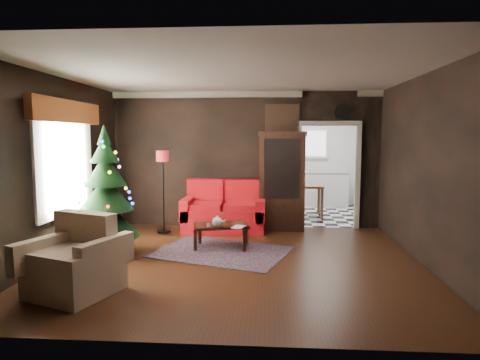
# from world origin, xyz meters

# --- Properties ---
(floor) EXTENTS (5.50, 5.50, 0.00)m
(floor) POSITION_xyz_m (0.00, 0.00, 0.00)
(floor) COLOR black
(floor) RESTS_ON ground
(ceiling) EXTENTS (5.50, 5.50, 0.00)m
(ceiling) POSITION_xyz_m (0.00, 0.00, 2.80)
(ceiling) COLOR white
(ceiling) RESTS_ON ground
(wall_back) EXTENTS (5.50, 0.00, 5.50)m
(wall_back) POSITION_xyz_m (0.00, 2.50, 1.40)
(wall_back) COLOR black
(wall_back) RESTS_ON ground
(wall_front) EXTENTS (5.50, 0.00, 5.50)m
(wall_front) POSITION_xyz_m (0.00, -2.50, 1.40)
(wall_front) COLOR black
(wall_front) RESTS_ON ground
(wall_left) EXTENTS (0.00, 5.50, 5.50)m
(wall_left) POSITION_xyz_m (-2.75, 0.00, 1.40)
(wall_left) COLOR black
(wall_left) RESTS_ON ground
(wall_right) EXTENTS (0.00, 5.50, 5.50)m
(wall_right) POSITION_xyz_m (2.75, 0.00, 1.40)
(wall_right) COLOR black
(wall_right) RESTS_ON ground
(doorway) EXTENTS (1.10, 0.10, 2.10)m
(doorway) POSITION_xyz_m (1.70, 2.50, 1.05)
(doorway) COLOR silver
(doorway) RESTS_ON ground
(left_window) EXTENTS (0.05, 1.60, 1.40)m
(left_window) POSITION_xyz_m (-2.71, 0.20, 1.45)
(left_window) COLOR white
(left_window) RESTS_ON wall_left
(valance) EXTENTS (0.12, 2.10, 0.35)m
(valance) POSITION_xyz_m (-2.63, 0.20, 2.27)
(valance) COLOR brown
(valance) RESTS_ON wall_left
(kitchen_floor) EXTENTS (3.00, 3.00, 0.00)m
(kitchen_floor) POSITION_xyz_m (1.70, 4.00, 0.00)
(kitchen_floor) COLOR white
(kitchen_floor) RESTS_ON ground
(kitchen_window) EXTENTS (0.70, 0.06, 0.70)m
(kitchen_window) POSITION_xyz_m (1.70, 5.45, 1.70)
(kitchen_window) COLOR white
(kitchen_window) RESTS_ON ground
(rug) EXTENTS (2.45, 2.10, 0.01)m
(rug) POSITION_xyz_m (-0.28, 0.51, 0.01)
(rug) COLOR #33222A
(rug) RESTS_ON ground
(loveseat) EXTENTS (1.70, 0.90, 1.00)m
(loveseat) POSITION_xyz_m (-0.40, 2.05, 0.50)
(loveseat) COLOR #84000B
(loveseat) RESTS_ON ground
(curio_cabinet) EXTENTS (0.90, 0.45, 1.90)m
(curio_cabinet) POSITION_xyz_m (0.75, 2.27, 0.95)
(curio_cabinet) COLOR black
(curio_cabinet) RESTS_ON ground
(floor_lamp) EXTENTS (0.35, 0.35, 1.58)m
(floor_lamp) POSITION_xyz_m (-1.54, 1.69, 0.83)
(floor_lamp) COLOR black
(floor_lamp) RESTS_ON ground
(christmas_tree) EXTENTS (1.06, 1.06, 1.92)m
(christmas_tree) POSITION_xyz_m (-2.06, 0.21, 1.05)
(christmas_tree) COLOR black
(christmas_tree) RESTS_ON ground
(armchair) EXTENTS (1.18, 1.18, 0.94)m
(armchair) POSITION_xyz_m (-1.83, -1.39, 0.46)
(armchair) COLOR #D0BB7D
(armchair) RESTS_ON ground
(coffee_table) EXTENTS (0.98, 0.73, 0.40)m
(coffee_table) POSITION_xyz_m (-0.31, 0.77, 0.21)
(coffee_table) COLOR black
(coffee_table) RESTS_ON rug
(teapot) EXTENTS (0.21, 0.21, 0.18)m
(teapot) POSITION_xyz_m (-0.35, 0.56, 0.50)
(teapot) COLOR silver
(teapot) RESTS_ON coffee_table
(cup_a) EXTENTS (0.08, 0.08, 0.05)m
(cup_a) POSITION_xyz_m (-0.50, 0.56, 0.44)
(cup_a) COLOR silver
(cup_a) RESTS_ON coffee_table
(cup_b) EXTENTS (0.08, 0.08, 0.05)m
(cup_b) POSITION_xyz_m (-0.34, 0.56, 0.43)
(cup_b) COLOR silver
(cup_b) RESTS_ON coffee_table
(book) EXTENTS (0.18, 0.07, 0.25)m
(book) POSITION_xyz_m (-0.08, 0.56, 0.53)
(book) COLOR olive
(book) RESTS_ON coffee_table
(wall_clock) EXTENTS (0.32, 0.32, 0.06)m
(wall_clock) POSITION_xyz_m (1.95, 2.45, 2.38)
(wall_clock) COLOR white
(wall_clock) RESTS_ON wall_back
(painting) EXTENTS (0.62, 0.05, 0.52)m
(painting) POSITION_xyz_m (0.75, 2.46, 2.25)
(painting) COLOR #B17851
(painting) RESTS_ON wall_back
(kitchen_counter) EXTENTS (1.80, 0.60, 0.90)m
(kitchen_counter) POSITION_xyz_m (1.70, 5.20, 0.45)
(kitchen_counter) COLOR white
(kitchen_counter) RESTS_ON ground
(kitchen_table) EXTENTS (0.70, 0.70, 0.75)m
(kitchen_table) POSITION_xyz_m (1.40, 3.70, 0.38)
(kitchen_table) COLOR brown
(kitchen_table) RESTS_ON ground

